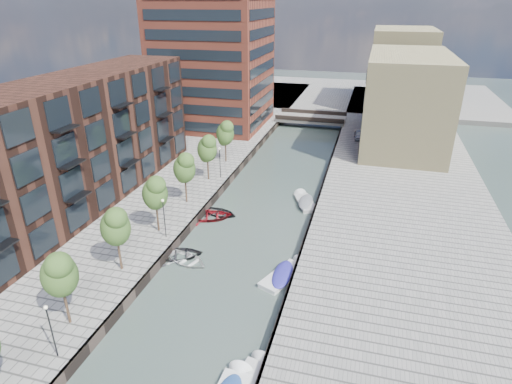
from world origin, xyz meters
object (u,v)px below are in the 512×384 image
at_px(tree_1, 59,273).
at_px(sloop_1, 179,257).
at_px(tree_5, 207,148).
at_px(sloop_4, 220,214).
at_px(motorboat_3, 286,274).
at_px(tree_2, 115,225).
at_px(motorboat_2, 250,383).
at_px(tree_6, 225,132).
at_px(sloop_2, 210,218).
at_px(sloop_3, 187,262).
at_px(car, 360,135).
at_px(bridge, 311,118).
at_px(tree_4, 184,167).
at_px(motorboat_4, 305,202).
at_px(tree_3, 155,192).

distance_m(tree_1, sloop_1, 13.02).
xyz_separation_m(tree_1, tree_5, (0.00, 28.00, 0.00)).
distance_m(sloop_4, motorboat_3, 13.66).
bearing_deg(tree_2, motorboat_2, -29.90).
distance_m(tree_5, tree_6, 7.00).
relative_size(tree_5, sloop_2, 1.15).
height_order(sloop_3, car, car).
height_order(bridge, car, car).
xyz_separation_m(tree_6, motorboat_3, (13.80, -23.90, -5.09)).
distance_m(tree_4, sloop_2, 6.45).
height_order(tree_1, tree_6, same).
relative_size(sloop_4, motorboat_3, 0.73).
distance_m(motorboat_4, car, 25.40).
bearing_deg(motorboat_2, tree_3, 132.86).
relative_size(tree_6, car, 1.43).
distance_m(tree_5, motorboat_2, 32.60).
bearing_deg(sloop_1, sloop_2, -22.95).
xyz_separation_m(sloop_2, sloop_4, (0.79, 1.22, 0.00)).
bearing_deg(tree_4, sloop_2, -23.14).
bearing_deg(tree_5, sloop_1, -78.76).
bearing_deg(sloop_3, motorboat_4, -8.25).
xyz_separation_m(tree_1, motorboat_3, (13.80, 11.10, -5.09)).
bearing_deg(tree_1, tree_2, 90.00).
xyz_separation_m(tree_4, sloop_1, (3.30, -9.58, -5.31)).
distance_m(sloop_1, sloop_3, 1.31).
bearing_deg(tree_2, sloop_3, 40.49).
distance_m(motorboat_2, motorboat_3, 12.10).
xyz_separation_m(tree_4, tree_6, (0.00, 14.00, 0.00)).
distance_m(tree_2, motorboat_2, 16.89).
distance_m(tree_2, sloop_2, 14.05).
relative_size(tree_3, sloop_3, 1.38).
relative_size(sloop_3, sloop_4, 1.06).
bearing_deg(tree_1, car, 70.51).
xyz_separation_m(tree_3, tree_6, (0.00, 21.00, 0.00)).
bearing_deg(bridge, motorboat_3, -83.94).
distance_m(tree_4, tree_5, 7.00).
relative_size(tree_4, motorboat_4, 1.11).
distance_m(tree_3, motorboat_3, 14.99).
xyz_separation_m(tree_5, motorboat_4, (12.97, -1.74, -5.10)).
bearing_deg(tree_1, motorboat_2, -4.14).
height_order(sloop_2, motorboat_3, motorboat_3).
bearing_deg(bridge, tree_3, -100.25).
xyz_separation_m(tree_1, tree_6, (0.00, 35.00, 0.00)).
distance_m(tree_2, motorboat_3, 15.26).
distance_m(sloop_3, motorboat_4, 17.65).
bearing_deg(motorboat_4, sloop_1, -123.11).
bearing_deg(sloop_2, tree_4, 46.59).
height_order(tree_2, car, tree_2).
relative_size(tree_1, tree_3, 1.00).
bearing_deg(bridge, tree_6, -108.10).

